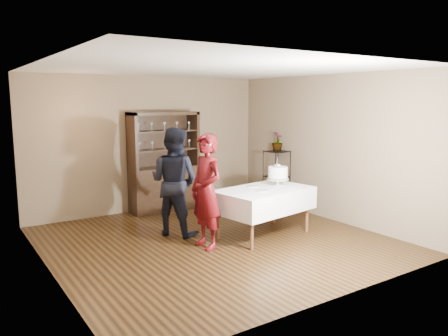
# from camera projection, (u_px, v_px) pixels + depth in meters

# --- Properties ---
(floor) EXTENTS (5.00, 5.00, 0.00)m
(floor) POSITION_uv_depth(u_px,v_px,m) (216.00, 241.00, 7.00)
(floor) COLOR black
(floor) RESTS_ON ground
(ceiling) EXTENTS (5.00, 5.00, 0.00)m
(ceiling) POSITION_uv_depth(u_px,v_px,m) (215.00, 69.00, 6.59)
(ceiling) COLOR silver
(ceiling) RESTS_ON back_wall
(back_wall) EXTENTS (5.00, 0.02, 2.70)m
(back_wall) POSITION_uv_depth(u_px,v_px,m) (149.00, 144.00, 8.85)
(back_wall) COLOR #73614A
(back_wall) RESTS_ON floor
(wall_left) EXTENTS (0.02, 5.00, 2.70)m
(wall_left) POSITION_uv_depth(u_px,v_px,m) (46.00, 171.00, 5.42)
(wall_left) COLOR #73614A
(wall_left) RESTS_ON floor
(wall_right) EXTENTS (0.02, 5.00, 2.70)m
(wall_right) POSITION_uv_depth(u_px,v_px,m) (328.00, 148.00, 8.16)
(wall_right) COLOR #73614A
(wall_right) RESTS_ON floor
(china_hutch) EXTENTS (1.40, 0.48, 2.00)m
(china_hutch) POSITION_uv_depth(u_px,v_px,m) (164.00, 178.00, 8.86)
(china_hutch) COLOR black
(china_hutch) RESTS_ON floor
(plant_etagere) EXTENTS (0.42, 0.42, 1.20)m
(plant_etagere) POSITION_uv_depth(u_px,v_px,m) (276.00, 176.00, 9.13)
(plant_etagere) COLOR black
(plant_etagere) RESTS_ON floor
(cake_table) EXTENTS (1.71, 1.21, 0.79)m
(cake_table) POSITION_uv_depth(u_px,v_px,m) (264.00, 200.00, 7.19)
(cake_table) COLOR silver
(cake_table) RESTS_ON floor
(woman) EXTENTS (0.46, 0.66, 1.74)m
(woman) POSITION_uv_depth(u_px,v_px,m) (206.00, 191.00, 6.56)
(woman) COLOR #3B0512
(woman) RESTS_ON floor
(man) EXTENTS (1.04, 1.10, 1.79)m
(man) POSITION_uv_depth(u_px,v_px,m) (174.00, 181.00, 7.23)
(man) COLOR black
(man) RESTS_ON floor
(cake) EXTENTS (0.38, 0.38, 0.50)m
(cake) POSITION_uv_depth(u_px,v_px,m) (278.00, 174.00, 7.42)
(cake) COLOR beige
(cake) RESTS_ON cake_table
(plate_near) EXTENTS (0.22, 0.22, 0.01)m
(plate_near) POSITION_uv_depth(u_px,v_px,m) (262.00, 191.00, 6.98)
(plate_near) COLOR beige
(plate_near) RESTS_ON cake_table
(plate_far) EXTENTS (0.19, 0.19, 0.01)m
(plate_far) POSITION_uv_depth(u_px,v_px,m) (253.00, 186.00, 7.33)
(plate_far) COLOR beige
(plate_far) RESTS_ON cake_table
(potted_plant) EXTENTS (0.28, 0.28, 0.39)m
(potted_plant) POSITION_uv_depth(u_px,v_px,m) (277.00, 141.00, 9.07)
(potted_plant) COLOR #4D7236
(potted_plant) RESTS_ON plant_etagere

